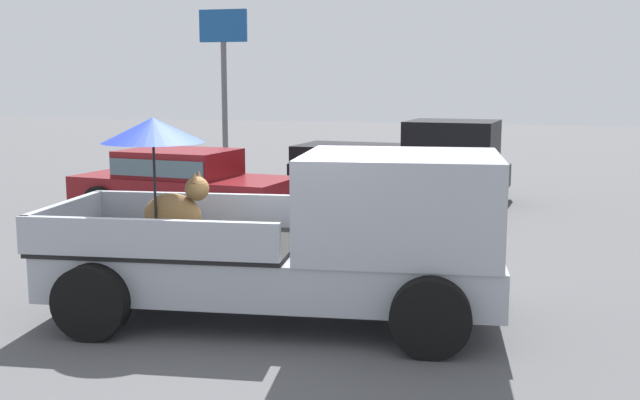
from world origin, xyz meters
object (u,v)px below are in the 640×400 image
at_px(pickup_truck_red, 408,161).
at_px(motel_sign, 224,58).
at_px(parked_sedan_near, 182,180).
at_px(pickup_truck_main, 313,236).

relative_size(pickup_truck_red, motel_sign, 1.06).
distance_m(pickup_truck_red, motel_sign, 7.14).
bearing_deg(parked_sedan_near, pickup_truck_main, -46.57).
xyz_separation_m(parked_sedan_near, motel_sign, (-1.82, 6.79, 2.55)).
relative_size(pickup_truck_red, parked_sedan_near, 1.11).
relative_size(pickup_truck_main, parked_sedan_near, 1.17).
bearing_deg(motel_sign, parked_sedan_near, -75.03).
distance_m(pickup_truck_main, pickup_truck_red, 9.10).
distance_m(pickup_truck_main, motel_sign, 14.07).
xyz_separation_m(pickup_truck_main, pickup_truck_red, (-0.27, 9.10, -0.09)).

